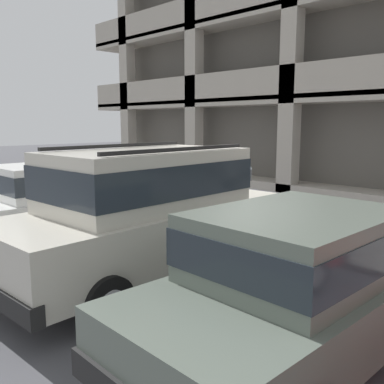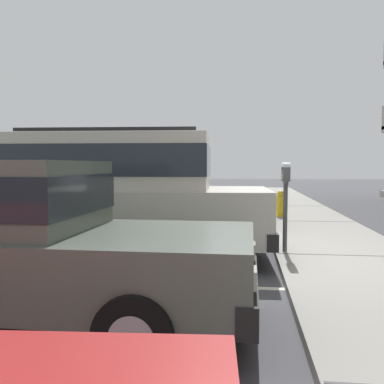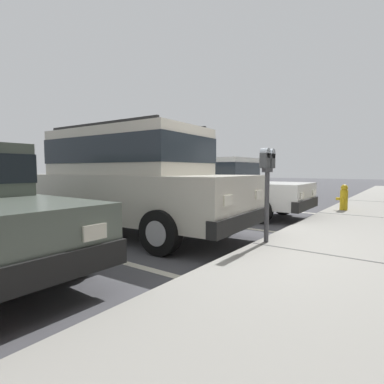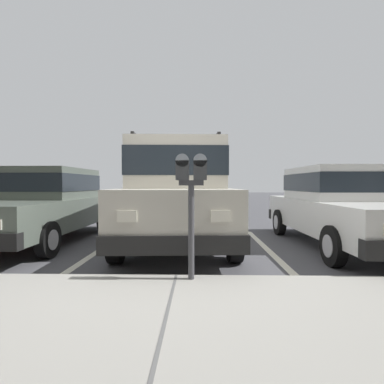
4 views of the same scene
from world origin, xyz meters
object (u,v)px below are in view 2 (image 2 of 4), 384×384
parking_meter_near (286,185)px  dark_hatchback (5,238)px  silver_suv (118,191)px  red_sedan (165,194)px  fire_hydrant (280,204)px

parking_meter_near → dark_hatchback: bearing=-42.2°
silver_suv → parking_meter_near: size_ratio=3.43×
silver_suv → dark_hatchback: silver_suv is taller
red_sedan → fire_hydrant: (-1.88, 2.78, -0.36)m
red_sedan → fire_hydrant: bearing=123.1°
red_sedan → parking_meter_near: parking_meter_near is taller
red_sedan → parking_meter_near: 3.80m
dark_hatchback → fire_hydrant: size_ratio=6.43×
silver_suv → red_sedan: (-3.20, 0.16, -0.27)m
silver_suv → fire_hydrant: size_ratio=6.96×
silver_suv → red_sedan: silver_suv is taller
dark_hatchback → red_sedan: bearing=177.0°
red_sedan → fire_hydrant: 3.37m
silver_suv → red_sedan: bearing=174.3°
parking_meter_near → red_sedan: bearing=-139.0°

